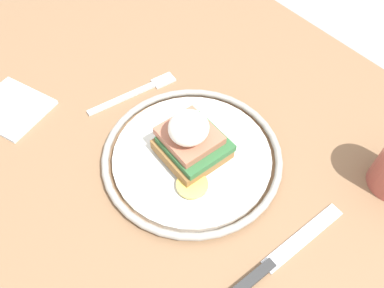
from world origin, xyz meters
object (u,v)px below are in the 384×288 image
(plate, at_px, (192,156))
(napkin, at_px, (11,108))
(fork, at_px, (137,92))
(knife, at_px, (273,262))
(sandwich, at_px, (191,141))

(plate, bearing_deg, napkin, -146.21)
(fork, relative_size, knife, 0.78)
(plate, xyz_separation_m, knife, (0.17, -0.02, -0.01))
(plate, height_order, fork, plate)
(plate, height_order, napkin, plate)
(knife, bearing_deg, sandwich, 175.62)
(plate, relative_size, fork, 1.63)
(plate, relative_size, sandwich, 2.43)
(sandwich, height_order, fork, sandwich)
(plate, xyz_separation_m, sandwich, (0.00, -0.00, 0.04))
(fork, distance_m, napkin, 0.19)
(knife, distance_m, napkin, 0.44)
(plate, bearing_deg, fork, 176.75)
(sandwich, distance_m, knife, 0.18)
(sandwich, relative_size, fork, 0.67)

